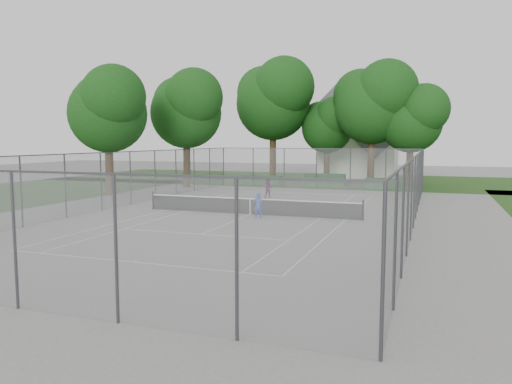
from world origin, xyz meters
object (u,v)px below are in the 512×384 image
(woman_player, at_px, (268,188))
(house, at_px, (359,141))
(tennis_net, at_px, (250,206))
(girl_player, at_px, (258,206))

(woman_player, bearing_deg, house, 72.22)
(tennis_net, distance_m, girl_player, 1.52)
(tennis_net, bearing_deg, house, 86.90)
(tennis_net, xyz_separation_m, house, (1.70, 31.35, 3.67))
(tennis_net, distance_m, woman_player, 8.35)
(girl_player, xyz_separation_m, woman_player, (-2.51, 9.39, 0.00))
(girl_player, bearing_deg, woman_player, -92.69)
(house, relative_size, girl_player, 7.41)
(girl_player, height_order, woman_player, woman_player)
(tennis_net, height_order, girl_player, girl_player)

